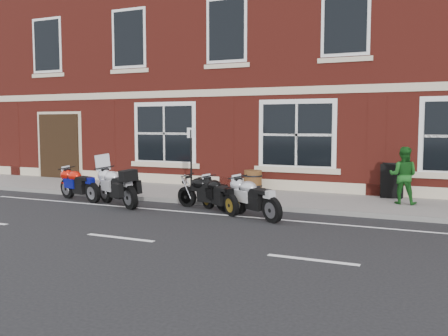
# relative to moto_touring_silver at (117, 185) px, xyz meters

# --- Properties ---
(ground) EXTENTS (80.00, 80.00, 0.00)m
(ground) POSITION_rel_moto_touring_silver_xyz_m (2.52, -0.30, -0.59)
(ground) COLOR black
(ground) RESTS_ON ground
(sidewalk) EXTENTS (30.00, 3.00, 0.12)m
(sidewalk) POSITION_rel_moto_touring_silver_xyz_m (2.52, 2.70, -0.53)
(sidewalk) COLOR slate
(sidewalk) RESTS_ON ground
(kerb) EXTENTS (30.00, 0.16, 0.12)m
(kerb) POSITION_rel_moto_touring_silver_xyz_m (2.52, 1.12, -0.53)
(kerb) COLOR slate
(kerb) RESTS_ON ground
(pub_building) EXTENTS (24.00, 12.00, 12.00)m
(pub_building) POSITION_rel_moto_touring_silver_xyz_m (2.52, 10.20, 5.41)
(pub_building) COLOR maroon
(pub_building) RESTS_ON ground
(moto_touring_silver) EXTENTS (2.01, 1.13, 1.44)m
(moto_touring_silver) POSITION_rel_moto_touring_silver_xyz_m (0.00, 0.00, 0.00)
(moto_touring_silver) COLOR black
(moto_touring_silver) RESTS_ON ground
(moto_sport_red) EXTENTS (1.95, 0.72, 0.90)m
(moto_sport_red) POSITION_rel_moto_touring_silver_xyz_m (-1.63, 0.32, -0.07)
(moto_sport_red) COLOR black
(moto_sport_red) RESTS_ON ground
(moto_sport_black) EXTENTS (1.58, 1.22, 0.85)m
(moto_sport_black) POSITION_rel_moto_touring_silver_xyz_m (3.09, 0.26, -0.10)
(moto_sport_black) COLOR black
(moto_sport_black) RESTS_ON ground
(moto_sport_silver) EXTENTS (1.79, 1.19, 0.91)m
(moto_sport_silver) POSITION_rel_moto_touring_silver_xyz_m (4.22, -0.13, -0.06)
(moto_sport_silver) COLOR black
(moto_sport_silver) RESTS_ON ground
(moto_naked_black) EXTENTS (1.89, 0.49, 0.86)m
(moto_naked_black) POSITION_rel_moto_touring_silver_xyz_m (2.53, 0.53, -0.10)
(moto_naked_black) COLOR black
(moto_naked_black) RESTS_ON ground
(pedestrian_right) EXTENTS (0.81, 0.65, 1.58)m
(pedestrian_right) POSITION_rel_moto_touring_silver_xyz_m (7.44, 2.91, 0.32)
(pedestrian_right) COLOR #175219
(pedestrian_right) RESTS_ON sidewalk
(a_board_sign) EXTENTS (0.65, 0.45, 1.04)m
(a_board_sign) POSITION_rel_moto_touring_silver_xyz_m (7.05, 3.90, 0.05)
(a_board_sign) COLOR black
(a_board_sign) RESTS_ON sidewalk
(barrel_planter) EXTENTS (0.62, 0.62, 0.68)m
(barrel_planter) POSITION_rel_moto_touring_silver_xyz_m (2.71, 3.68, -0.12)
(barrel_planter) COLOR #4E3B14
(barrel_planter) RESTS_ON sidewalk
(parking_sign) EXTENTS (0.29, 0.09, 2.09)m
(parking_sign) POSITION_rel_moto_touring_silver_xyz_m (1.72, 1.25, 0.74)
(parking_sign) COLOR black
(parking_sign) RESTS_ON sidewalk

